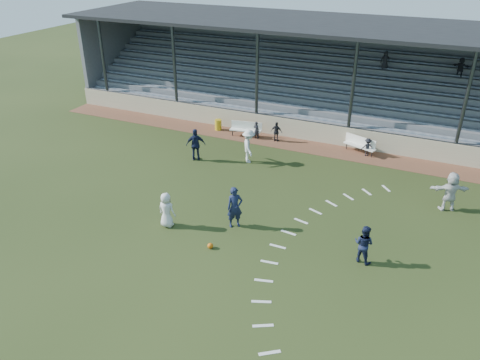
% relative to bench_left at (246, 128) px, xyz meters
% --- Properties ---
extents(ground, '(90.00, 90.00, 0.00)m').
position_rel_bench_left_xyz_m(ground, '(3.21, -10.48, -0.58)').
color(ground, '#263214').
rests_on(ground, ground).
extents(cinder_track, '(34.00, 2.00, 0.02)m').
position_rel_bench_left_xyz_m(cinder_track, '(3.21, 0.02, -0.57)').
color(cinder_track, brown).
rests_on(cinder_track, ground).
extents(retaining_wall, '(34.00, 0.18, 1.20)m').
position_rel_bench_left_xyz_m(retaining_wall, '(3.21, 1.07, 0.02)').
color(retaining_wall, '#BCB091').
rests_on(retaining_wall, ground).
extents(bench_left, '(2.04, 0.79, 0.95)m').
position_rel_bench_left_xyz_m(bench_left, '(0.00, 0.00, 0.00)').
color(bench_left, white).
rests_on(bench_left, cinder_track).
extents(bench_right, '(2.01, 1.14, 0.95)m').
position_rel_bench_left_xyz_m(bench_right, '(7.12, 0.46, 0.00)').
color(bench_right, white).
rests_on(bench_right, cinder_track).
extents(trash_bin, '(0.44, 0.44, 0.70)m').
position_rel_bench_left_xyz_m(trash_bin, '(-2.12, 0.25, -0.21)').
color(trash_bin, gold).
rests_on(trash_bin, cinder_track).
extents(football, '(0.24, 0.24, 0.24)m').
position_rel_bench_left_xyz_m(football, '(3.58, -11.74, -0.47)').
color(football, '#C65B0B').
rests_on(football, ground).
extents(player_white_lead, '(0.80, 0.53, 1.62)m').
position_rel_bench_left_xyz_m(player_white_lead, '(1.08, -11.03, 0.23)').
color(player_white_lead, silver).
rests_on(player_white_lead, ground).
extents(player_navy_lead, '(0.82, 0.79, 1.89)m').
position_rel_bench_left_xyz_m(player_navy_lead, '(3.78, -9.80, 0.36)').
color(player_navy_lead, '#141B37').
rests_on(player_navy_lead, ground).
extents(player_navy_mid, '(0.91, 0.79, 1.60)m').
position_rel_bench_left_xyz_m(player_navy_mid, '(9.39, -10.02, 0.22)').
color(player_navy_mid, '#141B37').
rests_on(player_navy_mid, ground).
extents(player_white_wing, '(1.25, 1.43, 1.92)m').
position_rel_bench_left_xyz_m(player_white_wing, '(1.68, -3.44, 0.38)').
color(player_white_wing, silver).
rests_on(player_white_wing, ground).
extents(player_navy_wing, '(1.18, 0.92, 1.87)m').
position_rel_bench_left_xyz_m(player_navy_wing, '(-1.16, -4.43, 0.35)').
color(player_navy_wing, '#141B37').
rests_on(player_navy_wing, ground).
extents(player_white_back, '(1.86, 1.18, 1.92)m').
position_rel_bench_left_xyz_m(player_white_back, '(12.22, -4.41, 0.37)').
color(player_white_back, silver).
rests_on(player_white_back, ground).
extents(sub_left_near, '(0.45, 0.33, 1.14)m').
position_rel_bench_left_xyz_m(sub_left_near, '(0.76, -0.13, 0.00)').
color(sub_left_near, black).
rests_on(sub_left_near, cinder_track).
extents(sub_left_far, '(0.74, 0.32, 1.25)m').
position_rel_bench_left_xyz_m(sub_left_far, '(2.05, 0.02, 0.06)').
color(sub_left_far, black).
rests_on(sub_left_far, cinder_track).
extents(sub_right, '(0.79, 0.63, 1.07)m').
position_rel_bench_left_xyz_m(sub_right, '(7.62, 0.16, -0.03)').
color(sub_right, black).
rests_on(sub_right, cinder_track).
extents(grandstand, '(34.60, 9.00, 6.61)m').
position_rel_bench_left_xyz_m(grandstand, '(3.21, 5.78, 1.62)').
color(grandstand, slate).
rests_on(grandstand, ground).
extents(penalty_arc, '(3.89, 14.63, 0.01)m').
position_rel_bench_left_xyz_m(penalty_arc, '(7.33, -10.48, -0.58)').
color(penalty_arc, silver).
rests_on(penalty_arc, ground).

